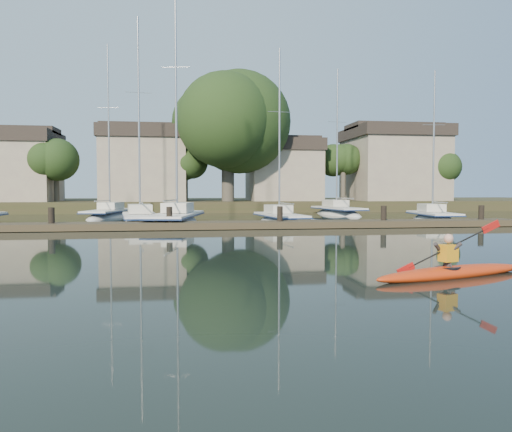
{
  "coord_description": "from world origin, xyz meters",
  "views": [
    {
      "loc": [
        -2.25,
        -12.91,
        2.1
      ],
      "look_at": [
        0.22,
        4.05,
        1.2
      ],
      "focal_mm": 35.0,
      "sensor_mm": 36.0,
      "label": 1
    }
  ],
  "objects": [
    {
      "name": "sailboat_3",
      "position": [
        3.83,
        18.14,
        -0.18
      ],
      "size": [
        2.8,
        7.75,
        12.23
      ],
      "rotation": [
        0.0,
        0.0,
        0.11
      ],
      "color": "silver",
      "rests_on": "ground"
    },
    {
      "name": "dock",
      "position": [
        0.0,
        14.0,
        0.2
      ],
      "size": [
        34.0,
        2.0,
        1.8
      ],
      "color": "#3F3424",
      "rests_on": "ground"
    },
    {
      "name": "ground",
      "position": [
        0.0,
        0.0,
        0.0
      ],
      "size": [
        160.0,
        160.0,
        0.0
      ],
      "primitive_type": "plane",
      "color": "black",
      "rests_on": "ground"
    },
    {
      "name": "shore",
      "position": [
        1.61,
        40.29,
        3.23
      ],
      "size": [
        90.0,
        25.25,
        12.75
      ],
      "color": "#2C3219",
      "rests_on": "ground"
    },
    {
      "name": "sailboat_1",
      "position": [
        -4.89,
        18.4,
        -0.19
      ],
      "size": [
        3.2,
        8.71,
        13.92
      ],
      "rotation": [
        0.0,
        0.0,
        0.13
      ],
      "color": "silver",
      "rests_on": "ground"
    },
    {
      "name": "sailboat_7",
      "position": [
        10.66,
        27.72,
        -0.2
      ],
      "size": [
        3.21,
        8.63,
        13.59
      ],
      "rotation": [
        0.0,
        0.0,
        0.12
      ],
      "color": "silver",
      "rests_on": "ground"
    },
    {
      "name": "sailboat_2",
      "position": [
        -2.7,
        17.84,
        -0.2
      ],
      "size": [
        4.1,
        10.17,
        16.41
      ],
      "rotation": [
        0.0,
        0.0,
        -0.19
      ],
      "color": "silver",
      "rests_on": "ground"
    },
    {
      "name": "sailboat_4",
      "position": [
        14.53,
        18.76,
        -0.18
      ],
      "size": [
        2.79,
        6.88,
        11.37
      ],
      "rotation": [
        0.0,
        0.0,
        -0.12
      ],
      "color": "silver",
      "rests_on": "ground"
    },
    {
      "name": "sailboat_5",
      "position": [
        -7.89,
        26.34,
        -0.18
      ],
      "size": [
        3.6,
        8.91,
        14.37
      ],
      "rotation": [
        0.0,
        0.0,
        -0.19
      ],
      "color": "silver",
      "rests_on": "ground"
    },
    {
      "name": "kayak",
      "position": [
        4.13,
        -1.81,
        0.18
      ],
      "size": [
        4.57,
        1.9,
        1.47
      ],
      "rotation": [
        0.0,
        0.0,
        0.29
      ],
      "color": "#C13C0E",
      "rests_on": "ground"
    }
  ]
}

